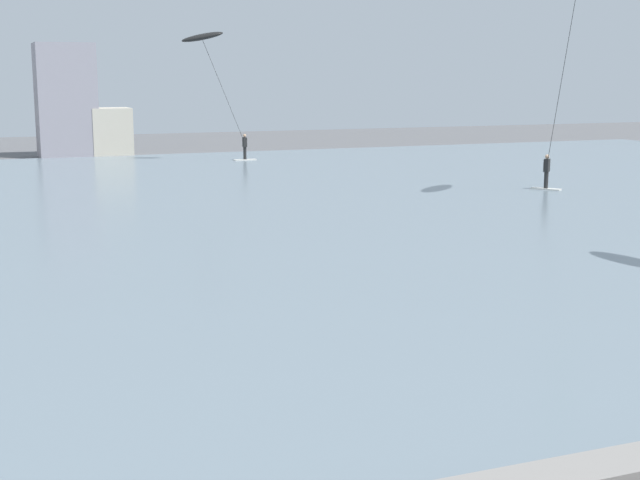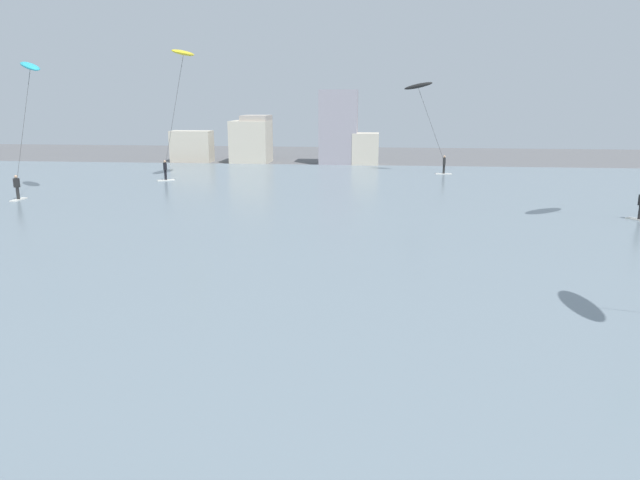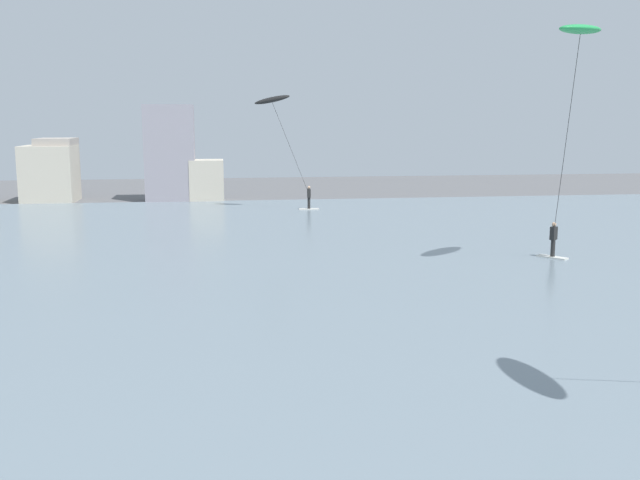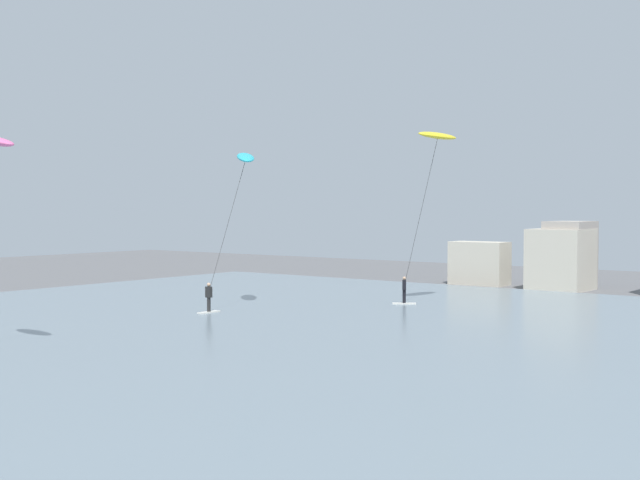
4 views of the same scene
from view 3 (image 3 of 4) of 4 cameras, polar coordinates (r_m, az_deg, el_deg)
water_bay at (r=31.14m, az=-8.88°, el=-2.33°), size 84.00×52.00×0.10m
far_shore_buildings at (r=59.13m, az=-17.19°, el=5.52°), size 22.02×4.57×7.48m
kitesurfer_black at (r=50.55m, az=-3.41°, el=9.94°), size 4.57×1.89×8.10m
kitesurfer_green at (r=32.14m, az=19.69°, el=13.86°), size 3.20×4.60×10.12m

